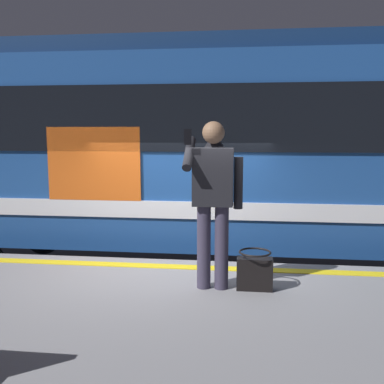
# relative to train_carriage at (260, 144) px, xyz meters

# --- Properties ---
(ground_plane) EXTENTS (26.73, 26.73, 0.00)m
(ground_plane) POSITION_rel_train_carriage_xyz_m (1.13, 2.00, -2.44)
(ground_plane) COLOR #3D3D3F
(safety_line) EXTENTS (17.47, 0.16, 0.01)m
(safety_line) POSITION_rel_train_carriage_xyz_m (1.13, 2.30, -1.38)
(safety_line) COLOR yellow
(safety_line) RESTS_ON platform
(track_rail_near) EXTENTS (23.17, 0.08, 0.16)m
(track_rail_near) POSITION_rel_train_carriage_xyz_m (1.13, 0.71, -2.36)
(track_rail_near) COLOR slate
(track_rail_near) RESTS_ON ground
(track_rail_far) EXTENTS (23.17, 0.08, 0.16)m
(track_rail_far) POSITION_rel_train_carriage_xyz_m (1.13, -0.72, -2.36)
(track_rail_far) COLOR slate
(track_rail_far) RESTS_ON ground
(train_carriage) EXTENTS (13.31, 2.75, 3.81)m
(train_carriage) POSITION_rel_train_carriage_xyz_m (0.00, 0.00, 0.00)
(train_carriage) COLOR #1E478C
(train_carriage) RESTS_ON ground
(passenger) EXTENTS (0.57, 0.55, 1.69)m
(passenger) POSITION_rel_train_carriage_xyz_m (0.55, 2.94, -0.38)
(passenger) COLOR #383347
(passenger) RESTS_ON platform
(handbag) EXTENTS (0.36, 0.33, 0.40)m
(handbag) POSITION_rel_train_carriage_xyz_m (0.12, 2.94, -1.20)
(handbag) COLOR black
(handbag) RESTS_ON platform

